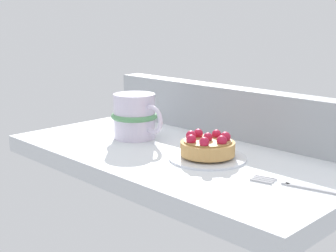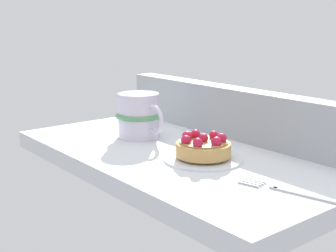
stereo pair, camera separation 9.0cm
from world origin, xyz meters
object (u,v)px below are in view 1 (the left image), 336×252
(dessert_plate, at_px, (207,157))
(dessert_fork, at_px, (309,187))
(raspberry_tart, at_px, (208,146))
(coffee_mug, at_px, (135,116))

(dessert_plate, relative_size, dessert_fork, 0.77)
(raspberry_tart, bearing_deg, coffee_mug, 178.24)
(dessert_plate, xyz_separation_m, dessert_fork, (0.20, -0.01, -0.00))
(dessert_plate, relative_size, raspberry_tart, 1.44)
(coffee_mug, bearing_deg, raspberry_tart, -1.76)
(dessert_plate, height_order, raspberry_tart, raspberry_tart)
(raspberry_tart, height_order, dessert_fork, raspberry_tart)
(coffee_mug, bearing_deg, dessert_plate, -1.69)
(dessert_plate, distance_m, dessert_fork, 0.20)
(dessert_plate, bearing_deg, coffee_mug, 178.31)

